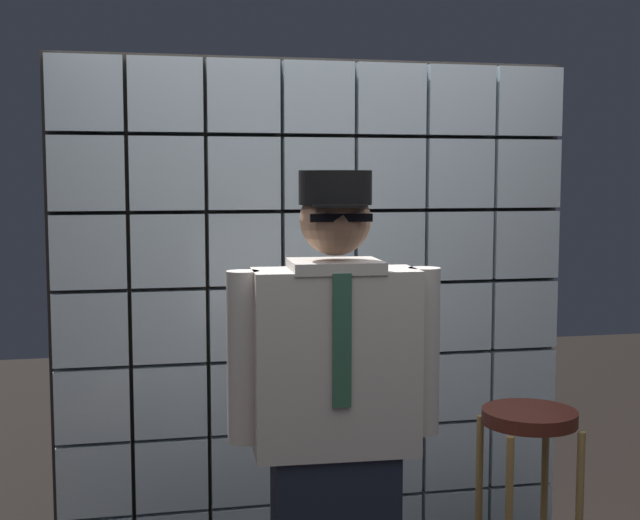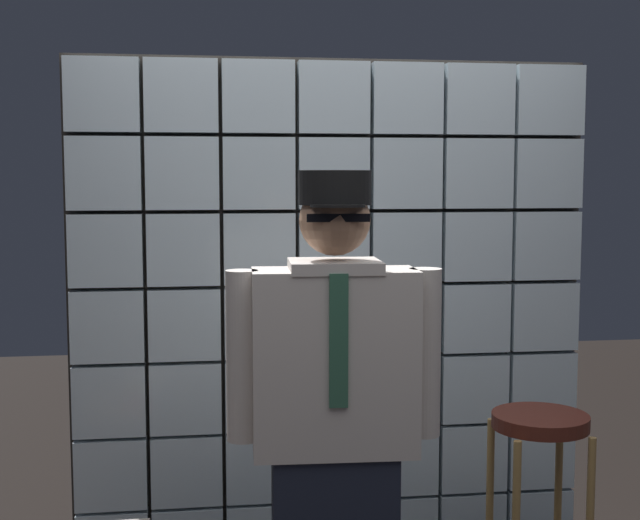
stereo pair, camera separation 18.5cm
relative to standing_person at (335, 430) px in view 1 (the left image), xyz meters
The scene contains 3 objects.
glass_block_wall 0.96m from the standing_person, 81.57° to the left, with size 2.17×0.10×2.17m.
standing_person is the anchor object (origin of this frame).
bar_stool 0.85m from the standing_person, 17.81° to the left, with size 0.34×0.34×0.83m.
Camera 1 is at (-0.72, -2.13, 1.66)m, focal length 48.30 mm.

